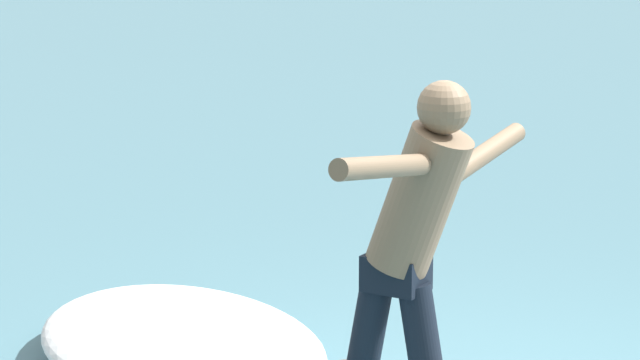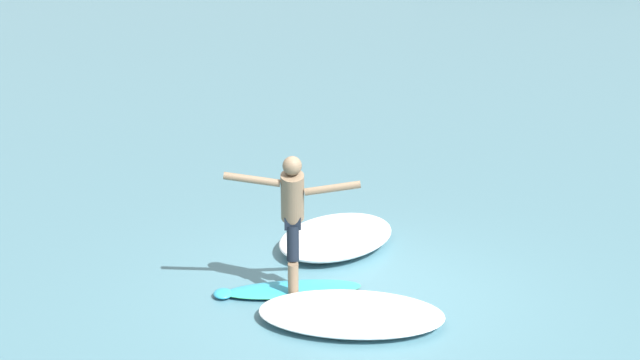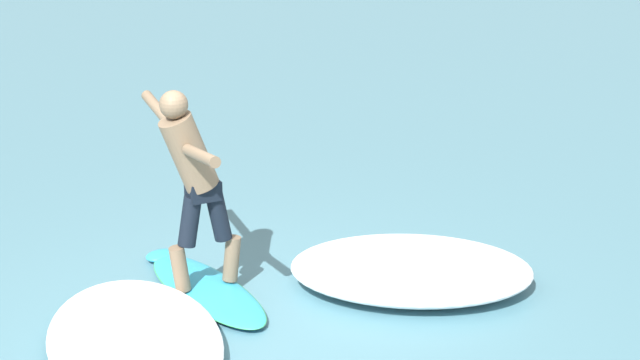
{
  "view_description": "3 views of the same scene",
  "coord_description": "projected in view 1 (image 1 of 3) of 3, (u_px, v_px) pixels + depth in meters",
  "views": [
    {
      "loc": [
        -4.39,
        -5.43,
        2.79
      ],
      "look_at": [
        -0.41,
        0.75,
        1.14
      ],
      "focal_mm": 85.0,
      "sensor_mm": 36.0,
      "label": 1
    },
    {
      "loc": [
        3.82,
        -9.51,
        4.42
      ],
      "look_at": [
        -1.1,
        1.5,
        0.95
      ],
      "focal_mm": 50.0,
      "sensor_mm": 36.0,
      "label": 2
    },
    {
      "loc": [
        7.55,
        0.54,
        3.96
      ],
      "look_at": [
        -0.7,
        0.69,
        1.02
      ],
      "focal_mm": 60.0,
      "sensor_mm": 36.0,
      "label": 3
    }
  ],
  "objects": [
    {
      "name": "surfer",
      "position": [
        415.0,
        240.0,
        6.52
      ],
      "size": [
        1.5,
        0.88,
        1.72
      ],
      "color": "brown",
      "rests_on": "surfboard"
    },
    {
      "name": "wave_foam_at_nose",
      "position": [
        181.0,
        343.0,
        8.12
      ],
      "size": [
        1.62,
        2.22,
        0.3
      ],
      "color": "white",
      "rests_on": "ground"
    }
  ]
}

